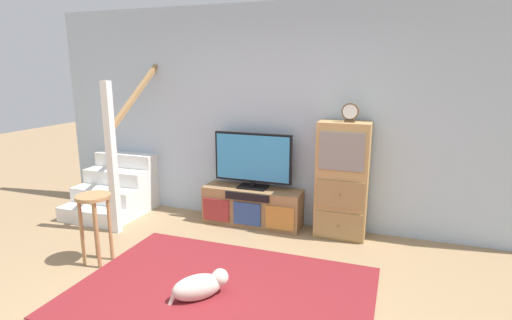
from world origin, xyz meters
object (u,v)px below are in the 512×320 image
(media_console, at_px, (252,206))
(dog, at_px, (201,286))
(bar_stool_near, at_px, (94,213))
(side_cabinet, at_px, (342,181))
(television, at_px, (253,159))
(desk_clock, at_px, (350,113))

(media_console, xyz_separation_m, dog, (0.18, -1.75, -0.12))
(media_console, relative_size, bar_stool_near, 1.74)
(side_cabinet, height_order, dog, side_cabinet)
(side_cabinet, distance_m, dog, 2.06)
(television, height_order, bar_stool_near, television)
(bar_stool_near, bearing_deg, side_cabinet, 34.37)
(bar_stool_near, bearing_deg, television, 53.90)
(media_console, height_order, television, television)
(media_console, relative_size, desk_clock, 5.99)
(media_console, height_order, bar_stool_near, bar_stool_near)
(television, bearing_deg, media_console, -90.00)
(television, distance_m, desk_clock, 1.31)
(desk_clock, bearing_deg, television, 178.57)
(media_console, height_order, dog, media_console)
(side_cabinet, bearing_deg, bar_stool_near, -145.63)
(bar_stool_near, bearing_deg, dog, -10.61)
(media_console, distance_m, desk_clock, 1.68)
(desk_clock, distance_m, dog, 2.41)
(media_console, distance_m, television, 0.60)
(desk_clock, xyz_separation_m, bar_stool_near, (-2.27, -1.50, -0.93))
(side_cabinet, bearing_deg, television, 179.29)
(media_console, relative_size, television, 1.26)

